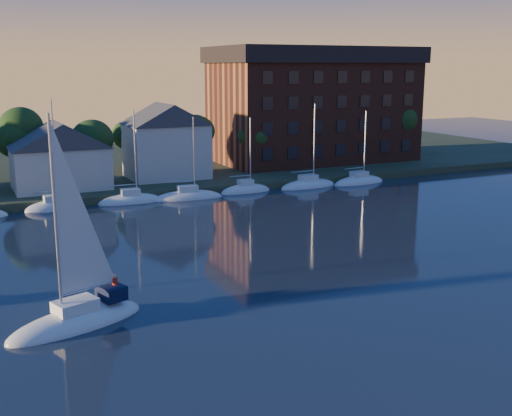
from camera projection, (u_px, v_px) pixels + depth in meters
ground at (386, 399)px, 30.58m from camera, size 260.00×260.00×0.00m
shoreline_land at (84, 171)px, 96.68m from camera, size 160.00×50.00×2.00m
wooden_dock at (121, 199)px, 76.41m from camera, size 120.00×3.00×1.00m
clubhouse_centre at (59, 154)px, 77.18m from camera, size 11.55×8.40×8.08m
clubhouse_east at (166, 140)px, 84.64m from camera, size 10.50×8.40×9.80m
condo_block at (314, 104)px, 99.97m from camera, size 31.00×17.00×17.40m
tree_line at (113, 130)px, 85.39m from camera, size 93.40×5.40×8.90m
moored_fleet at (92, 207)px, 72.06m from camera, size 79.50×2.40×12.05m
hero_sailboat at (78, 316)px, 39.28m from camera, size 9.48×5.64×14.08m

